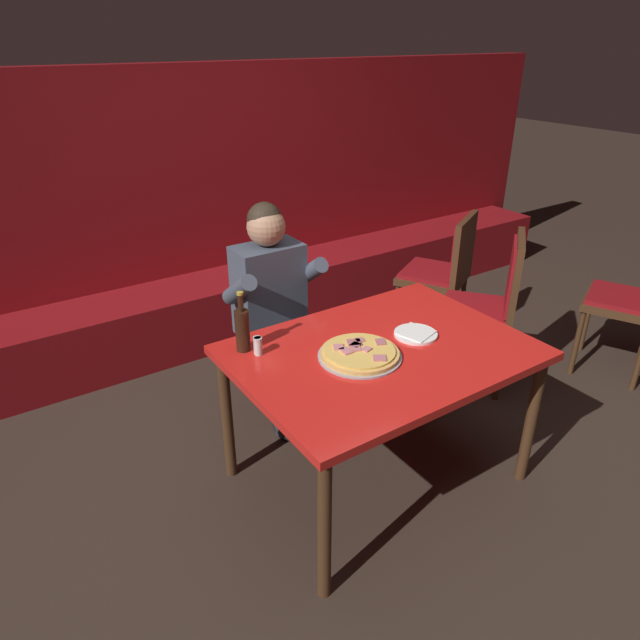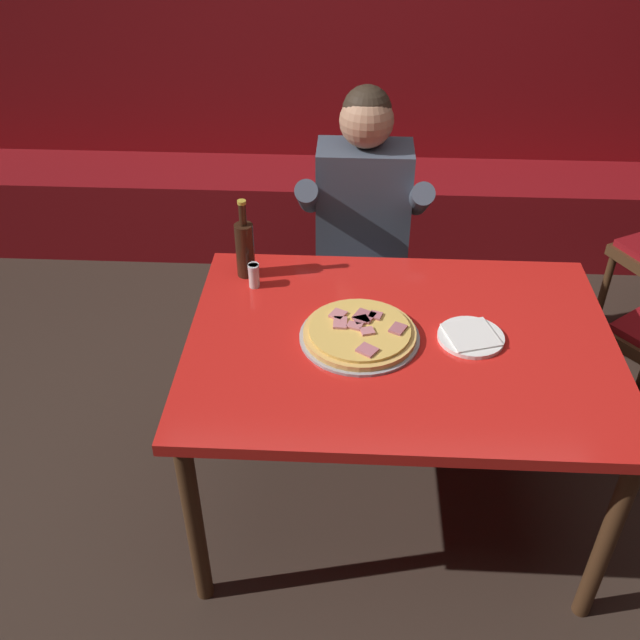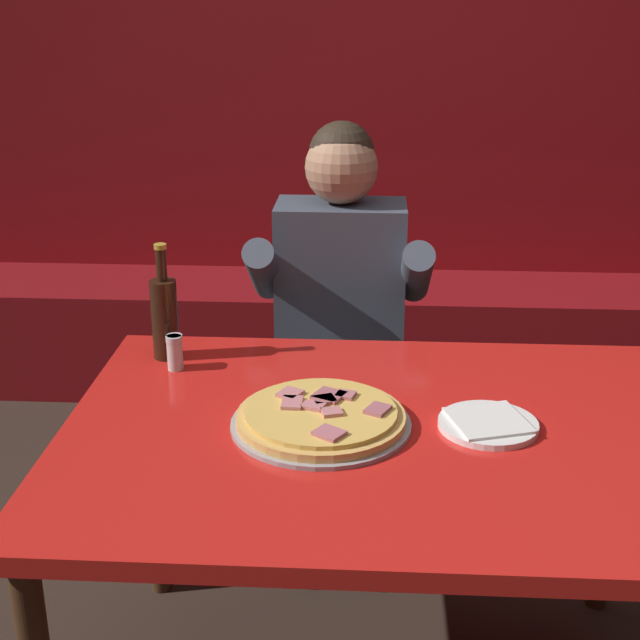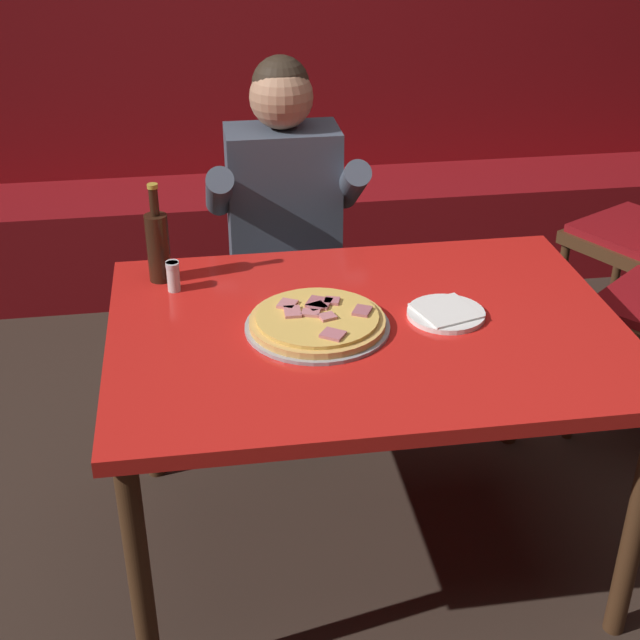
{
  "view_description": "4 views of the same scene",
  "coord_description": "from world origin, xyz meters",
  "px_view_note": "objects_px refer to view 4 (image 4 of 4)",
  "views": [
    {
      "loc": [
        -1.52,
        -1.75,
        2.07
      ],
      "look_at": [
        -0.18,
        0.25,
        0.86
      ],
      "focal_mm": 32.0,
      "sensor_mm": 36.0,
      "label": 1
    },
    {
      "loc": [
        -0.17,
        -1.78,
        2.15
      ],
      "look_at": [
        -0.26,
        0.06,
        0.78
      ],
      "focal_mm": 40.0,
      "sensor_mm": 36.0,
      "label": 2
    },
    {
      "loc": [
        -0.04,
        -1.68,
        1.63
      ],
      "look_at": [
        -0.14,
        0.17,
        0.94
      ],
      "focal_mm": 50.0,
      "sensor_mm": 36.0,
      "label": 3
    },
    {
      "loc": [
        -0.43,
        -2.01,
        1.91
      ],
      "look_at": [
        -0.12,
        0.05,
        0.76
      ],
      "focal_mm": 50.0,
      "sensor_mm": 36.0,
      "label": 4
    }
  ],
  "objects_px": {
    "beer_bottle": "(158,245)",
    "shaker_black_pepper": "(173,277)",
    "diner_seated_blue_shirt": "(287,232)",
    "shaker_parmesan": "(173,278)",
    "pizza": "(317,322)",
    "main_dining_table": "(366,349)",
    "plate_white_paper": "(446,313)"
  },
  "relations": [
    {
      "from": "shaker_black_pepper",
      "to": "diner_seated_blue_shirt",
      "type": "xyz_separation_m",
      "value": [
        0.38,
        0.49,
        -0.09
      ]
    },
    {
      "from": "main_dining_table",
      "to": "shaker_black_pepper",
      "type": "relative_size",
      "value": 15.75
    },
    {
      "from": "beer_bottle",
      "to": "shaker_parmesan",
      "type": "xyz_separation_m",
      "value": [
        0.04,
        -0.08,
        -0.07
      ]
    },
    {
      "from": "shaker_black_pepper",
      "to": "diner_seated_blue_shirt",
      "type": "height_order",
      "value": "diner_seated_blue_shirt"
    },
    {
      "from": "shaker_black_pepper",
      "to": "diner_seated_blue_shirt",
      "type": "distance_m",
      "value": 0.62
    },
    {
      "from": "pizza",
      "to": "beer_bottle",
      "type": "height_order",
      "value": "beer_bottle"
    },
    {
      "from": "pizza",
      "to": "diner_seated_blue_shirt",
      "type": "relative_size",
      "value": 0.3
    },
    {
      "from": "shaker_parmesan",
      "to": "pizza",
      "type": "bearing_deg",
      "value": -36.64
    },
    {
      "from": "main_dining_table",
      "to": "pizza",
      "type": "relative_size",
      "value": 3.55
    },
    {
      "from": "main_dining_table",
      "to": "beer_bottle",
      "type": "relative_size",
      "value": 4.64
    },
    {
      "from": "plate_white_paper",
      "to": "pizza",
      "type": "bearing_deg",
      "value": -177.98
    },
    {
      "from": "shaker_parmesan",
      "to": "diner_seated_blue_shirt",
      "type": "bearing_deg",
      "value": 52.62
    },
    {
      "from": "pizza",
      "to": "shaker_black_pepper",
      "type": "height_order",
      "value": "shaker_black_pepper"
    },
    {
      "from": "pizza",
      "to": "beer_bottle",
      "type": "xyz_separation_m",
      "value": [
        -0.41,
        0.35,
        0.09
      ]
    },
    {
      "from": "main_dining_table",
      "to": "pizza",
      "type": "height_order",
      "value": "pizza"
    },
    {
      "from": "beer_bottle",
      "to": "shaker_black_pepper",
      "type": "xyz_separation_m",
      "value": [
        0.04,
        -0.07,
        -0.07
      ]
    },
    {
      "from": "beer_bottle",
      "to": "diner_seated_blue_shirt",
      "type": "height_order",
      "value": "diner_seated_blue_shirt"
    },
    {
      "from": "pizza",
      "to": "shaker_parmesan",
      "type": "bearing_deg",
      "value": 143.36
    },
    {
      "from": "beer_bottle",
      "to": "diner_seated_blue_shirt",
      "type": "bearing_deg",
      "value": 45.17
    },
    {
      "from": "beer_bottle",
      "to": "shaker_black_pepper",
      "type": "distance_m",
      "value": 0.11
    },
    {
      "from": "beer_bottle",
      "to": "shaker_black_pepper",
      "type": "height_order",
      "value": "beer_bottle"
    },
    {
      "from": "plate_white_paper",
      "to": "shaker_parmesan",
      "type": "distance_m",
      "value": 0.77
    },
    {
      "from": "beer_bottle",
      "to": "shaker_parmesan",
      "type": "bearing_deg",
      "value": -64.28
    },
    {
      "from": "beer_bottle",
      "to": "pizza",
      "type": "bearing_deg",
      "value": -40.88
    },
    {
      "from": "shaker_black_pepper",
      "to": "beer_bottle",
      "type": "bearing_deg",
      "value": 118.7
    },
    {
      "from": "main_dining_table",
      "to": "diner_seated_blue_shirt",
      "type": "relative_size",
      "value": 1.06
    },
    {
      "from": "pizza",
      "to": "beer_bottle",
      "type": "bearing_deg",
      "value": 139.12
    },
    {
      "from": "main_dining_table",
      "to": "plate_white_paper",
      "type": "xyz_separation_m",
      "value": [
        0.22,
        0.01,
        0.08
      ]
    },
    {
      "from": "main_dining_table",
      "to": "pizza",
      "type": "xyz_separation_m",
      "value": [
        -0.13,
        0.0,
        0.09
      ]
    },
    {
      "from": "shaker_black_pepper",
      "to": "plate_white_paper",
      "type": "bearing_deg",
      "value": -20.64
    },
    {
      "from": "pizza",
      "to": "diner_seated_blue_shirt",
      "type": "bearing_deg",
      "value": 89.34
    },
    {
      "from": "shaker_black_pepper",
      "to": "shaker_parmesan",
      "type": "relative_size",
      "value": 1.0
    }
  ]
}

